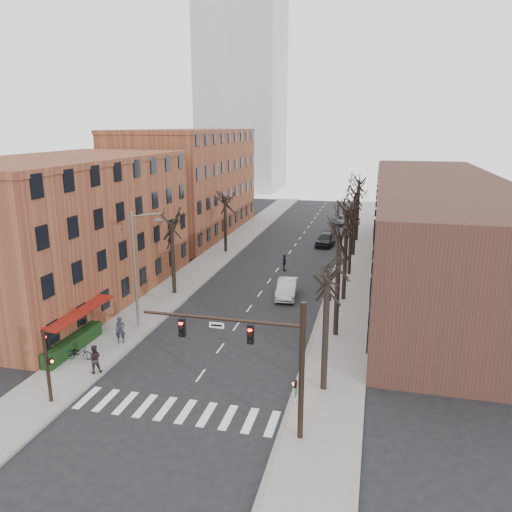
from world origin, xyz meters
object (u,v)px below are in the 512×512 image
Objects in this scene: pedestrian_a at (120,330)px; bicycle at (79,353)px; silver_sedan at (287,288)px; parked_car_mid at (327,239)px; parked_car_near at (325,239)px.

pedestrian_a is 3.36m from bicycle.
bicycle is at bearing -139.73° from pedestrian_a.
parked_car_mid is (1.39, 21.91, -0.12)m from silver_sedan.
parked_car_near is 1.17m from parked_car_mid.
bicycle is (-10.96, -15.84, -0.19)m from silver_sedan.
parked_car_near is (1.23, 20.76, 0.05)m from silver_sedan.
silver_sedan is 20.79m from parked_car_near.
bicycle is at bearing -129.44° from silver_sedan.
parked_car_mid is at bearing -26.01° from bicycle.
parked_car_mid is 2.47× the size of pedestrian_a.
pedestrian_a is at bearing -103.65° from parked_car_near.
bicycle is (-1.39, -3.02, -0.49)m from pedestrian_a.
silver_sedan reaches higher than bicycle.
parked_car_near is 1.06× the size of parked_car_mid.
pedestrian_a is 1.08× the size of bicycle.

